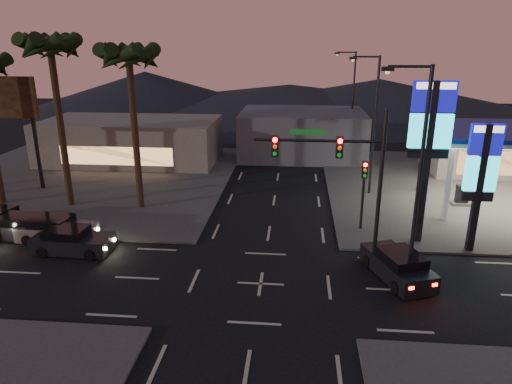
# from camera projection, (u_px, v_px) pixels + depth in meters

# --- Properties ---
(ground) EXTENTS (140.00, 140.00, 0.00)m
(ground) POSITION_uv_depth(u_px,v_px,m) (261.00, 284.00, 21.53)
(ground) COLOR black
(ground) RESTS_ON ground
(corner_lot_ne) EXTENTS (24.00, 24.00, 0.12)m
(corner_lot_ne) POSITION_uv_depth(u_px,v_px,m) (483.00, 189.00, 35.26)
(corner_lot_ne) COLOR #47443F
(corner_lot_ne) RESTS_ON ground
(corner_lot_nw) EXTENTS (24.00, 24.00, 0.12)m
(corner_lot_nw) POSITION_uv_depth(u_px,v_px,m) (85.00, 178.00, 38.02)
(corner_lot_nw) COLOR #47443F
(corner_lot_nw) RESTS_ON ground
(convenience_store) EXTENTS (10.00, 6.00, 4.00)m
(convenience_store) POSITION_uv_depth(u_px,v_px,m) (489.00, 150.00, 39.21)
(convenience_store) COLOR #726B5B
(convenience_store) RESTS_ON ground
(pylon_sign_tall) EXTENTS (2.20, 0.35, 9.00)m
(pylon_sign_tall) POSITION_uv_depth(u_px,v_px,m) (430.00, 131.00, 23.99)
(pylon_sign_tall) COLOR black
(pylon_sign_tall) RESTS_ON ground
(pylon_sign_short) EXTENTS (1.60, 0.35, 7.00)m
(pylon_sign_short) POSITION_uv_depth(u_px,v_px,m) (482.00, 169.00, 23.38)
(pylon_sign_short) COLOR black
(pylon_sign_short) RESTS_ON ground
(traffic_signal_mast) EXTENTS (6.10, 0.39, 8.00)m
(traffic_signal_mast) POSITION_uv_depth(u_px,v_px,m) (344.00, 168.00, 21.45)
(traffic_signal_mast) COLOR black
(traffic_signal_mast) RESTS_ON ground
(pedestal_signal) EXTENTS (0.32, 0.39, 4.30)m
(pedestal_signal) POSITION_uv_depth(u_px,v_px,m) (364.00, 184.00, 26.74)
(pedestal_signal) COLOR black
(pedestal_signal) RESTS_ON ground
(streetlight_near) EXTENTS (2.14, 0.25, 10.00)m
(streetlight_near) POSITION_uv_depth(u_px,v_px,m) (416.00, 165.00, 20.10)
(streetlight_near) COLOR black
(streetlight_near) RESTS_ON ground
(streetlight_mid) EXTENTS (2.14, 0.25, 10.00)m
(streetlight_mid) POSITION_uv_depth(u_px,v_px,m) (372.00, 118.00, 32.39)
(streetlight_mid) COLOR black
(streetlight_mid) RESTS_ON ground
(streetlight_far) EXTENTS (2.14, 0.25, 10.00)m
(streetlight_far) POSITION_uv_depth(u_px,v_px,m) (351.00, 96.00, 45.63)
(streetlight_far) COLOR black
(streetlight_far) RESTS_ON ground
(palm_a) EXTENTS (4.41, 4.41, 10.86)m
(palm_a) POSITION_uv_depth(u_px,v_px,m) (129.00, 66.00, 28.33)
(palm_a) COLOR black
(palm_a) RESTS_ON ground
(palm_b) EXTENTS (4.41, 4.41, 11.46)m
(palm_b) POSITION_uv_depth(u_px,v_px,m) (51.00, 57.00, 28.60)
(palm_b) COLOR black
(palm_b) RESTS_ON ground
(building_far_west) EXTENTS (16.00, 8.00, 4.00)m
(building_far_west) POSITION_uv_depth(u_px,v_px,m) (132.00, 141.00, 42.92)
(building_far_west) COLOR #726B5B
(building_far_west) RESTS_ON ground
(building_far_mid) EXTENTS (12.00, 9.00, 4.40)m
(building_far_mid) POSITION_uv_depth(u_px,v_px,m) (302.00, 134.00, 45.25)
(building_far_mid) COLOR #4C4C51
(building_far_mid) RESTS_ON ground
(hill_left) EXTENTS (40.00, 40.00, 6.00)m
(hill_left) POSITION_uv_depth(u_px,v_px,m) (146.00, 89.00, 79.49)
(hill_left) COLOR black
(hill_left) RESTS_ON ground
(hill_right) EXTENTS (50.00, 50.00, 5.00)m
(hill_right) POSITION_uv_depth(u_px,v_px,m) (379.00, 94.00, 76.19)
(hill_right) COLOR black
(hill_right) RESTS_ON ground
(hill_center) EXTENTS (60.00, 60.00, 4.00)m
(hill_center) POSITION_uv_depth(u_px,v_px,m) (289.00, 96.00, 77.64)
(hill_center) COLOR black
(hill_center) RESTS_ON ground
(car_lane_a_front) EXTENTS (4.32, 1.92, 1.39)m
(car_lane_a_front) POSITION_uv_depth(u_px,v_px,m) (72.00, 241.00, 24.58)
(car_lane_a_front) COLOR black
(car_lane_a_front) RESTS_ON ground
(car_lane_b_front) EXTENTS (4.48, 2.06, 1.43)m
(car_lane_b_front) POSITION_uv_depth(u_px,v_px,m) (56.00, 230.00, 25.99)
(car_lane_b_front) COLOR slate
(car_lane_b_front) RESTS_ON ground
(car_lane_b_mid) EXTENTS (4.21, 1.82, 1.36)m
(car_lane_b_mid) POSITION_uv_depth(u_px,v_px,m) (24.00, 227.00, 26.45)
(car_lane_b_mid) COLOR black
(car_lane_b_mid) RESTS_ON ground
(car_lane_b_rear) EXTENTS (4.19, 2.10, 1.32)m
(car_lane_b_rear) POSITION_uv_depth(u_px,v_px,m) (1.00, 219.00, 27.71)
(car_lane_b_rear) COLOR black
(car_lane_b_rear) RESTS_ON ground
(suv_station) EXTENTS (3.11, 4.61, 1.43)m
(suv_station) POSITION_uv_depth(u_px,v_px,m) (398.00, 265.00, 21.87)
(suv_station) COLOR black
(suv_station) RESTS_ON ground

